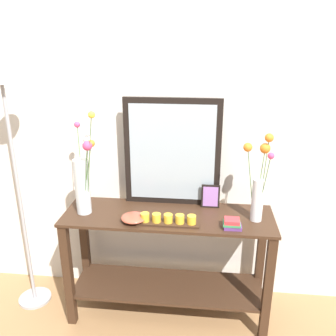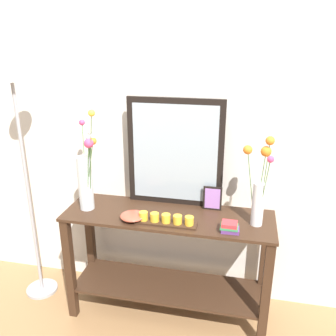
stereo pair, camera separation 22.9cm
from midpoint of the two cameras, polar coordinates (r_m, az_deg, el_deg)
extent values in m
cube|color=#997047|center=(2.89, -2.44, -21.75)|extent=(7.00, 6.00, 0.02)
cube|color=silver|center=(2.55, -1.77, 7.20)|extent=(6.40, 0.08, 2.70)
cube|color=#382316|center=(2.43, -2.72, -7.62)|extent=(1.40, 0.43, 0.02)
cube|color=#382316|center=(2.75, -2.52, -18.20)|extent=(1.34, 0.39, 0.02)
cube|color=#382316|center=(2.68, -17.94, -15.93)|extent=(0.06, 0.06, 0.78)
cube|color=#382316|center=(2.50, 12.78, -18.29)|extent=(0.06, 0.06, 0.78)
cube|color=#382316|center=(2.95, -15.16, -11.97)|extent=(0.06, 0.06, 0.78)
cube|color=#382316|center=(2.79, 12.01, -13.72)|extent=(0.06, 0.06, 0.78)
cube|color=black|center=(2.45, -2.00, 2.37)|extent=(0.66, 0.03, 0.75)
cube|color=#9EADB7|center=(2.44, -2.05, 2.27)|extent=(0.58, 0.00, 0.67)
cylinder|color=silver|center=(2.47, -15.95, -2.90)|extent=(0.10, 0.10, 0.37)
cylinder|color=#4C753D|center=(2.44, -15.43, -1.28)|extent=(0.07, 0.01, 0.48)
sphere|color=silver|center=(2.35, -15.25, 4.13)|extent=(0.05, 0.05, 0.05)
cylinder|color=#4C753D|center=(2.42, -15.61, -1.30)|extent=(0.08, 0.01, 0.50)
sphere|color=silver|center=(2.33, -15.29, 4.34)|extent=(0.06, 0.06, 0.06)
cylinder|color=#4C753D|center=(2.39, -15.49, -1.85)|extent=(0.08, 0.07, 0.48)
sphere|color=#EA4275|center=(2.28, -15.45, 3.35)|extent=(0.06, 0.06, 0.06)
cylinder|color=#4C753D|center=(2.33, -15.10, 0.29)|extent=(0.13, 0.14, 0.68)
sphere|color=yellow|center=(2.16, -15.00, 8.08)|extent=(0.04, 0.04, 0.04)
cylinder|color=#4C753D|center=(2.47, -16.15, -0.11)|extent=(0.05, 0.12, 0.56)
sphere|color=#EA4275|center=(2.45, -16.78, 6.53)|extent=(0.04, 0.04, 0.04)
cylinder|color=#4C753D|center=(2.41, -15.38, -1.62)|extent=(0.11, 0.04, 0.48)
sphere|color=orange|center=(2.30, -14.84, 3.72)|extent=(0.05, 0.05, 0.05)
cylinder|color=silver|center=(2.34, 11.21, -5.04)|extent=(0.08, 0.08, 0.28)
cylinder|color=#4C753D|center=(2.27, 12.07, -3.14)|extent=(0.04, 0.08, 0.44)
sphere|color=#EA4275|center=(2.16, 13.05, 1.83)|extent=(0.04, 0.04, 0.04)
cylinder|color=#4C753D|center=(2.29, 10.13, -2.41)|extent=(0.08, 0.03, 0.47)
sphere|color=orange|center=(2.20, 9.58, 3.19)|extent=(0.05, 0.05, 0.05)
cylinder|color=#4C753D|center=(2.31, 11.51, -2.48)|extent=(0.03, 0.01, 0.46)
sphere|color=orange|center=(2.23, 12.27, 2.96)|extent=(0.06, 0.06, 0.06)
cylinder|color=#4C753D|center=(2.29, 12.06, -1.77)|extent=(0.03, 0.01, 0.53)
sphere|color=orange|center=(2.21, 12.83, 4.63)|extent=(0.05, 0.05, 0.05)
cube|color=#382316|center=(2.31, -2.85, -8.74)|extent=(0.39, 0.09, 0.01)
cylinder|color=gold|center=(2.32, -6.50, -7.78)|extent=(0.06, 0.06, 0.05)
cylinder|color=gold|center=(2.31, -4.69, -7.90)|extent=(0.06, 0.06, 0.05)
cylinder|color=gold|center=(2.30, -2.86, -8.01)|extent=(0.06, 0.06, 0.05)
cylinder|color=gold|center=(2.29, -1.01, -8.11)|extent=(0.06, 0.06, 0.05)
cylinder|color=gold|center=(2.28, 0.85, -8.21)|extent=(0.06, 0.06, 0.05)
cube|color=black|center=(2.49, 4.10, -4.53)|extent=(0.13, 0.01, 0.17)
cube|color=#AB73C5|center=(2.49, 4.09, -4.60)|extent=(0.10, 0.00, 0.14)
cylinder|color=#B24C38|center=(2.36, -8.20, -8.34)|extent=(0.07, 0.07, 0.01)
ellipsoid|color=#B24C38|center=(2.35, -8.23, -7.81)|extent=(0.16, 0.16, 0.04)
cube|color=#663884|center=(2.28, 7.28, -9.19)|extent=(0.11, 0.08, 0.02)
cube|color=#388E56|center=(2.27, 7.14, -8.75)|extent=(0.11, 0.09, 0.01)
cube|color=#C63338|center=(2.26, 7.18, -8.34)|extent=(0.10, 0.08, 0.02)
cylinder|color=#9E9EA3|center=(3.19, -22.27, -18.49)|extent=(0.24, 0.24, 0.02)
cylinder|color=#9E9EA3|center=(2.77, -24.50, -4.92)|extent=(0.02, 0.02, 1.63)
cone|color=beige|center=(2.56, -27.34, 12.93)|extent=(0.18, 0.18, 0.10)
camera|label=1|loc=(0.11, -92.86, -1.05)|focal=38.69mm
camera|label=2|loc=(0.11, 87.14, 1.05)|focal=38.69mm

